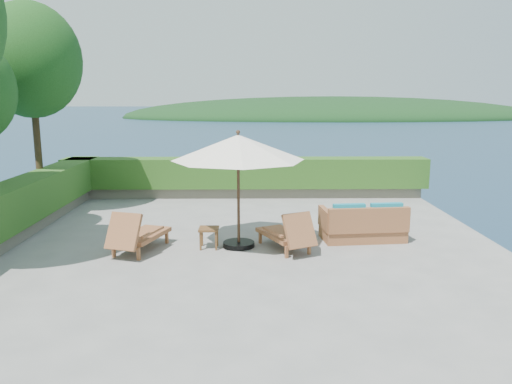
{
  "coord_description": "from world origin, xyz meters",
  "views": [
    {
      "loc": [
        0.14,
        -11.31,
        3.44
      ],
      "look_at": [
        0.3,
        0.8,
        1.1
      ],
      "focal_mm": 35.0,
      "sensor_mm": 36.0,
      "label": 1
    }
  ],
  "objects_px": {
    "lounge_left": "(137,234)",
    "side_table": "(209,231)",
    "lounge_right": "(287,233)",
    "patio_umbrella": "(238,149)",
    "wicker_loveseat": "(363,225)"
  },
  "relations": [
    {
      "from": "lounge_right",
      "to": "wicker_loveseat",
      "type": "bearing_deg",
      "value": -3.17
    },
    {
      "from": "lounge_right",
      "to": "side_table",
      "type": "bearing_deg",
      "value": 147.3
    },
    {
      "from": "wicker_loveseat",
      "to": "lounge_left",
      "type": "bearing_deg",
      "value": -175.8
    },
    {
      "from": "lounge_left",
      "to": "wicker_loveseat",
      "type": "relative_size",
      "value": 0.91
    },
    {
      "from": "patio_umbrella",
      "to": "lounge_left",
      "type": "bearing_deg",
      "value": -170.12
    },
    {
      "from": "lounge_left",
      "to": "lounge_right",
      "type": "height_order",
      "value": "lounge_left"
    },
    {
      "from": "lounge_right",
      "to": "patio_umbrella",
      "type": "bearing_deg",
      "value": 138.66
    },
    {
      "from": "patio_umbrella",
      "to": "lounge_right",
      "type": "height_order",
      "value": "patio_umbrella"
    },
    {
      "from": "lounge_right",
      "to": "side_table",
      "type": "height_order",
      "value": "lounge_right"
    },
    {
      "from": "lounge_left",
      "to": "side_table",
      "type": "relative_size",
      "value": 3.91
    },
    {
      "from": "side_table",
      "to": "patio_umbrella",
      "type": "bearing_deg",
      "value": 7.72
    },
    {
      "from": "patio_umbrella",
      "to": "wicker_loveseat",
      "type": "xyz_separation_m",
      "value": [
        3.0,
        0.49,
        -1.9
      ]
    },
    {
      "from": "patio_umbrella",
      "to": "wicker_loveseat",
      "type": "height_order",
      "value": "patio_umbrella"
    },
    {
      "from": "side_table",
      "to": "wicker_loveseat",
      "type": "bearing_deg",
      "value": 9.06
    },
    {
      "from": "lounge_left",
      "to": "patio_umbrella",
      "type": "bearing_deg",
      "value": 27.87
    }
  ]
}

